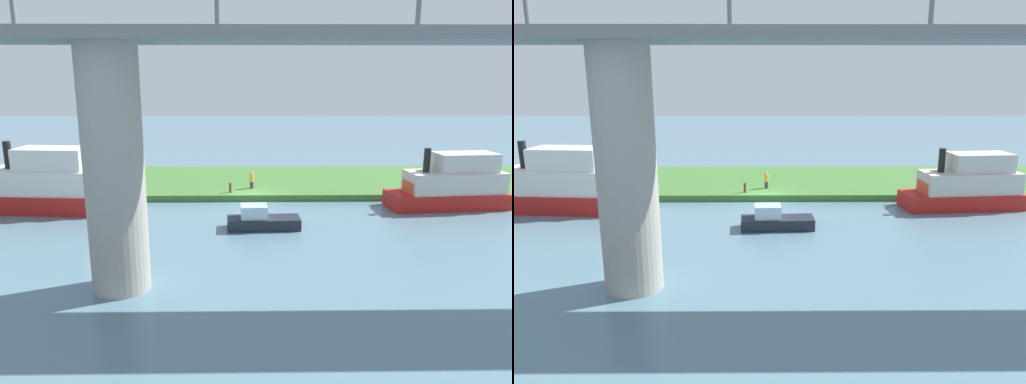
# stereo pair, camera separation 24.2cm
# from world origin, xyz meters

# --- Properties ---
(ground_plane) EXTENTS (160.00, 160.00, 0.00)m
(ground_plane) POSITION_xyz_m (0.00, 0.00, 0.00)
(ground_plane) COLOR slate
(grassy_bank) EXTENTS (80.00, 12.00, 0.50)m
(grassy_bank) POSITION_xyz_m (0.00, -6.00, 0.25)
(grassy_bank) COLOR #427533
(grassy_bank) RESTS_ON ground
(bridge_pylon) EXTENTS (2.59, 2.59, 10.78)m
(bridge_pylon) POSITION_xyz_m (5.95, 15.10, 5.39)
(bridge_pylon) COLOR #9E998E
(bridge_pylon) RESTS_ON ground
(bridge_span) EXTENTS (62.70, 4.30, 3.25)m
(bridge_span) POSITION_xyz_m (5.95, 15.09, 11.28)
(bridge_span) COLOR slate
(bridge_span) RESTS_ON bridge_pylon
(person_on_bank) EXTENTS (0.50, 0.50, 1.39)m
(person_on_bank) POSITION_xyz_m (-0.12, -2.39, 1.20)
(person_on_bank) COLOR #2D334C
(person_on_bank) RESTS_ON grassy_bank
(mooring_post) EXTENTS (0.20, 0.20, 0.77)m
(mooring_post) POSITION_xyz_m (1.57, -0.99, 0.89)
(mooring_post) COLOR brown
(mooring_post) RESTS_ON grassy_bank
(riverboat_paddlewheel) EXTENTS (9.98, 4.06, 4.98)m
(riverboat_paddlewheel) POSITION_xyz_m (14.86, 2.10, 1.84)
(riverboat_paddlewheel) COLOR red
(riverboat_paddlewheel) RESTS_ON ground
(skiff_small) EXTENTS (8.85, 3.62, 4.41)m
(skiff_small) POSITION_xyz_m (-14.71, 1.75, 1.64)
(skiff_small) COLOR red
(skiff_small) RESTS_ON ground
(motorboat_white) EXTENTS (4.68, 1.85, 1.54)m
(motorboat_white) POSITION_xyz_m (-0.65, 6.56, 0.55)
(motorboat_white) COLOR #1E232D
(motorboat_white) RESTS_ON ground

